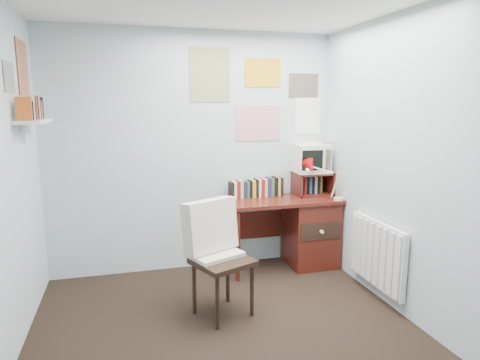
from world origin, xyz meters
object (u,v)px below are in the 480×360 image
(crt_tv, at_px, (311,157))
(wall_shelf, at_px, (34,121))
(tv_riser, at_px, (312,184))
(radiator, at_px, (377,254))
(desk_lamp, at_px, (339,182))
(desk, at_px, (305,229))
(desk_chair, at_px, (223,262))

(crt_tv, distance_m, wall_shelf, 2.75)
(tv_riser, bearing_deg, radiator, -80.72)
(crt_tv, bearing_deg, desk_lamp, -60.52)
(desk, distance_m, tv_riser, 0.51)
(tv_riser, height_order, crt_tv, crt_tv)
(crt_tv, relative_size, wall_shelf, 0.57)
(desk_chair, distance_m, tv_riser, 1.65)
(desk_lamp, relative_size, radiator, 0.47)
(radiator, relative_size, wall_shelf, 1.29)
(radiator, bearing_deg, wall_shelf, 169.11)
(crt_tv, bearing_deg, wall_shelf, -166.04)
(desk, bearing_deg, tv_riser, 42.96)
(desk_lamp, relative_size, crt_tv, 1.07)
(desk_lamp, xyz_separation_m, wall_shelf, (-2.84, -0.16, 0.67))
(desk, height_order, radiator, desk)
(desk_lamp, bearing_deg, desk_chair, -139.99)
(crt_tv, xyz_separation_m, radiator, (0.19, -1.06, -0.76))
(tv_riser, distance_m, crt_tv, 0.30)
(tv_riser, relative_size, radiator, 0.50)
(wall_shelf, bearing_deg, tv_riser, 10.32)
(desk_chair, distance_m, radiator, 1.43)
(desk, bearing_deg, radiator, -72.76)
(desk, distance_m, radiator, 0.97)
(desk, xyz_separation_m, tv_riser, (0.12, 0.11, 0.48))
(desk_lamp, height_order, radiator, desk_lamp)
(crt_tv, bearing_deg, tv_riser, -37.52)
(desk_chair, distance_m, crt_tv, 1.74)
(desk_lamp, bearing_deg, desk, 155.50)
(desk_chair, bearing_deg, desk_lamp, 1.86)
(desk_chair, height_order, wall_shelf, wall_shelf)
(tv_riser, xyz_separation_m, wall_shelf, (-2.69, -0.49, 0.74))
(wall_shelf, bearing_deg, desk_chair, -19.27)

